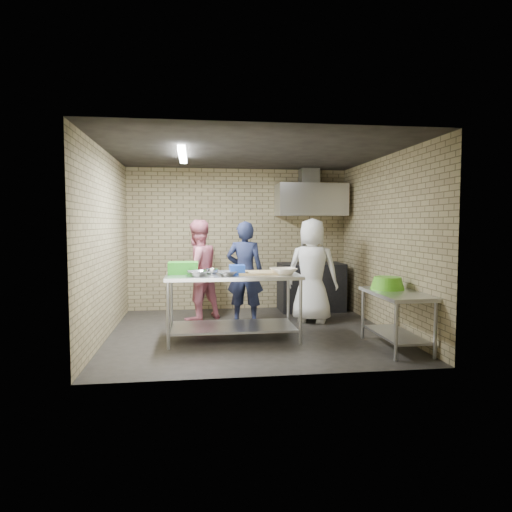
{
  "coord_description": "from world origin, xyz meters",
  "views": [
    {
      "loc": [
        -0.83,
        -6.76,
        1.64
      ],
      "look_at": [
        0.1,
        0.2,
        1.15
      ],
      "focal_mm": 31.97,
      "sensor_mm": 36.0,
      "label": 1
    }
  ],
  "objects_px": {
    "green_crate": "(183,268)",
    "bottle_red": "(311,204)",
    "green_basin": "(387,283)",
    "man_navy": "(245,272)",
    "woman_white": "(312,270)",
    "woman_pink": "(197,270)",
    "bottle_green": "(331,205)",
    "blue_tub": "(237,270)",
    "stove": "(311,287)",
    "prep_table": "(233,307)",
    "side_counter": "(396,320)"
  },
  "relations": [
    {
      "from": "green_crate",
      "to": "bottle_red",
      "type": "bearing_deg",
      "value": 41.4
    },
    {
      "from": "green_basin",
      "to": "man_navy",
      "type": "bearing_deg",
      "value": 139.41
    },
    {
      "from": "green_crate",
      "to": "woman_white",
      "type": "xyz_separation_m",
      "value": [
        2.11,
        0.86,
        -0.15
      ]
    },
    {
      "from": "bottle_red",
      "to": "woman_pink",
      "type": "xyz_separation_m",
      "value": [
        -2.2,
        -0.85,
        -1.17
      ]
    },
    {
      "from": "bottle_green",
      "to": "man_navy",
      "type": "relative_size",
      "value": 0.09
    },
    {
      "from": "blue_tub",
      "to": "woman_white",
      "type": "relative_size",
      "value": 0.12
    },
    {
      "from": "bottle_red",
      "to": "blue_tub",
      "type": "bearing_deg",
      "value": -125.26
    },
    {
      "from": "woman_pink",
      "to": "woman_white",
      "type": "relative_size",
      "value": 0.99
    },
    {
      "from": "stove",
      "to": "blue_tub",
      "type": "height_order",
      "value": "blue_tub"
    },
    {
      "from": "bottle_red",
      "to": "man_navy",
      "type": "bearing_deg",
      "value": -139.87
    },
    {
      "from": "prep_table",
      "to": "green_basin",
      "type": "bearing_deg",
      "value": -13.5
    },
    {
      "from": "bottle_red",
      "to": "woman_pink",
      "type": "distance_m",
      "value": 2.63
    },
    {
      "from": "side_counter",
      "to": "green_basin",
      "type": "relative_size",
      "value": 2.61
    },
    {
      "from": "woman_pink",
      "to": "blue_tub",
      "type": "bearing_deg",
      "value": 76.58
    },
    {
      "from": "prep_table",
      "to": "stove",
      "type": "relative_size",
      "value": 1.56
    },
    {
      "from": "green_crate",
      "to": "green_basin",
      "type": "height_order",
      "value": "green_crate"
    },
    {
      "from": "green_basin",
      "to": "woman_pink",
      "type": "bearing_deg",
      "value": 143.73
    },
    {
      "from": "green_crate",
      "to": "prep_table",
      "type": "bearing_deg",
      "value": -9.73
    },
    {
      "from": "stove",
      "to": "man_navy",
      "type": "bearing_deg",
      "value": -145.07
    },
    {
      "from": "woman_white",
      "to": "woman_pink",
      "type": "bearing_deg",
      "value": 11.47
    },
    {
      "from": "green_basin",
      "to": "bottle_green",
      "type": "bearing_deg",
      "value": 89.58
    },
    {
      "from": "prep_table",
      "to": "green_crate",
      "type": "xyz_separation_m",
      "value": [
        -0.7,
        0.12,
        0.55
      ]
    },
    {
      "from": "bottle_green",
      "to": "man_navy",
      "type": "height_order",
      "value": "bottle_green"
    },
    {
      "from": "blue_tub",
      "to": "bottle_red",
      "type": "height_order",
      "value": "bottle_red"
    },
    {
      "from": "green_crate",
      "to": "bottle_green",
      "type": "height_order",
      "value": "bottle_green"
    },
    {
      "from": "stove",
      "to": "green_basin",
      "type": "bearing_deg",
      "value": -80.24
    },
    {
      "from": "side_counter",
      "to": "bottle_green",
      "type": "relative_size",
      "value": 8.0
    },
    {
      "from": "side_counter",
      "to": "bottle_red",
      "type": "height_order",
      "value": "bottle_red"
    },
    {
      "from": "prep_table",
      "to": "green_basin",
      "type": "relative_size",
      "value": 4.07
    },
    {
      "from": "side_counter",
      "to": "prep_table",
      "type": "bearing_deg",
      "value": 160.37
    },
    {
      "from": "bottle_red",
      "to": "bottle_green",
      "type": "bearing_deg",
      "value": 0.0
    },
    {
      "from": "stove",
      "to": "green_basin",
      "type": "distance_m",
      "value": 2.57
    },
    {
      "from": "bottle_red",
      "to": "woman_white",
      "type": "distance_m",
      "value": 1.74
    },
    {
      "from": "green_crate",
      "to": "stove",
      "type": "bearing_deg",
      "value": 38.61
    },
    {
      "from": "bottle_red",
      "to": "man_navy",
      "type": "distance_m",
      "value": 2.2
    },
    {
      "from": "green_crate",
      "to": "bottle_green",
      "type": "relative_size",
      "value": 2.78
    },
    {
      "from": "green_basin",
      "to": "bottle_red",
      "type": "relative_size",
      "value": 2.56
    },
    {
      "from": "bottle_green",
      "to": "green_crate",
      "type": "bearing_deg",
      "value": -142.91
    },
    {
      "from": "green_crate",
      "to": "bottle_red",
      "type": "distance_m",
      "value": 3.36
    },
    {
      "from": "prep_table",
      "to": "stove",
      "type": "bearing_deg",
      "value": 50.41
    },
    {
      "from": "prep_table",
      "to": "blue_tub",
      "type": "bearing_deg",
      "value": -63.43
    },
    {
      "from": "side_counter",
      "to": "blue_tub",
      "type": "xyz_separation_m",
      "value": [
        -2.05,
        0.65,
        0.63
      ]
    },
    {
      "from": "side_counter",
      "to": "woman_pink",
      "type": "bearing_deg",
      "value": 140.51
    },
    {
      "from": "woman_white",
      "to": "stove",
      "type": "bearing_deg",
      "value": -79.69
    },
    {
      "from": "woman_pink",
      "to": "prep_table",
      "type": "bearing_deg",
      "value": 76.1
    },
    {
      "from": "green_crate",
      "to": "woman_pink",
      "type": "xyz_separation_m",
      "value": [
        0.2,
        1.27,
        -0.16
      ]
    },
    {
      "from": "bottle_red",
      "to": "man_navy",
      "type": "xyz_separation_m",
      "value": [
        -1.42,
        -1.2,
        -1.19
      ]
    },
    {
      "from": "blue_tub",
      "to": "woman_white",
      "type": "xyz_separation_m",
      "value": [
        1.36,
        1.08,
        -0.14
      ]
    },
    {
      "from": "stove",
      "to": "side_counter",
      "type": "bearing_deg",
      "value": -80.71
    },
    {
      "from": "stove",
      "to": "green_crate",
      "type": "relative_size",
      "value": 2.88
    }
  ]
}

